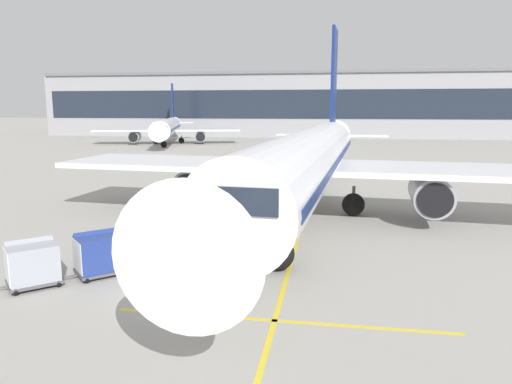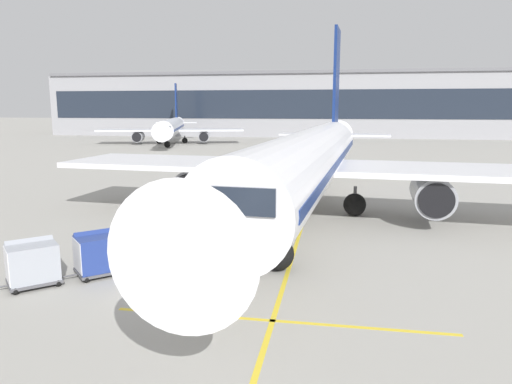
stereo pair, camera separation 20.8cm
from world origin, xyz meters
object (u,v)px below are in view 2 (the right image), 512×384
(belt_loader, at_px, (214,232))
(ground_crew_by_carts, at_px, (167,249))
(baggage_cart_second, at_px, (99,253))
(parked_airplane, at_px, (311,160))
(baggage_cart_lead, at_px, (149,243))
(ground_crew_wingwalker, at_px, (149,238))
(distant_airplane, at_px, (171,128))
(safety_cone_wingtip, at_px, (230,213))
(safety_cone_engine_keepout, at_px, (232,210))
(ground_crew_by_loader, at_px, (198,239))
(safety_cone_nose_mark, at_px, (230,216))
(baggage_cart_third, at_px, (32,262))
(ground_crew_marshaller, at_px, (144,231))

(belt_loader, xyz_separation_m, ground_crew_by_carts, (-1.33, -3.44, 0.07))
(baggage_cart_second, bearing_deg, parked_airplane, 56.64)
(baggage_cart_lead, xyz_separation_m, ground_crew_wingwalker, (-0.30, 0.73, -0.00))
(distant_airplane, bearing_deg, safety_cone_wingtip, -66.86)
(safety_cone_wingtip, bearing_deg, baggage_cart_second, -105.57)
(safety_cone_wingtip, bearing_deg, safety_cone_engine_keepout, 91.03)
(ground_crew_by_loader, relative_size, ground_crew_wingwalker, 1.00)
(safety_cone_engine_keepout, bearing_deg, safety_cone_wingtip, -88.97)
(ground_crew_by_loader, xyz_separation_m, ground_crew_by_carts, (-0.92, -1.92, 0.00))
(ground_crew_wingwalker, distance_m, safety_cone_wingtip, 9.29)
(safety_cone_nose_mark, bearing_deg, baggage_cart_third, -114.47)
(ground_crew_wingwalker, bearing_deg, ground_crew_marshaller, 122.49)
(ground_crew_by_carts, relative_size, distant_airplane, 0.05)
(ground_crew_by_carts, bearing_deg, safety_cone_nose_mark, 85.42)
(safety_cone_wingtip, height_order, safety_cone_nose_mark, safety_cone_nose_mark)
(parked_airplane, height_order, safety_cone_nose_mark, parked_airplane)
(ground_crew_by_loader, height_order, safety_cone_engine_keepout, ground_crew_by_loader)
(baggage_cart_third, height_order, distant_airplane, distant_airplane)
(baggage_cart_lead, relative_size, ground_crew_by_loader, 1.46)
(ground_crew_by_carts, xyz_separation_m, distant_airplane, (-26.09, 72.73, 2.25))
(baggage_cart_lead, bearing_deg, baggage_cart_second, -131.38)
(belt_loader, relative_size, safety_cone_wingtip, 7.00)
(ground_crew_marshaller, bearing_deg, ground_crew_wingwalker, -57.51)
(ground_crew_by_loader, relative_size, safety_cone_nose_mark, 2.29)
(ground_crew_by_loader, relative_size, safety_cone_wingtip, 2.60)
(ground_crew_marshaller, bearing_deg, ground_crew_by_carts, -50.97)
(parked_airplane, relative_size, safety_cone_nose_mark, 58.74)
(belt_loader, distance_m, safety_cone_engine_keepout, 8.19)
(safety_cone_engine_keepout, relative_size, distant_airplane, 0.02)
(distant_airplane, bearing_deg, baggage_cart_third, -74.27)
(ground_crew_by_loader, bearing_deg, ground_crew_by_carts, -115.62)
(parked_airplane, height_order, ground_crew_wingwalker, parked_airplane)
(belt_loader, bearing_deg, ground_crew_by_loader, -104.96)
(baggage_cart_second, distance_m, safety_cone_nose_mark, 11.22)
(parked_airplane, distance_m, baggage_cart_third, 18.38)
(baggage_cart_second, relative_size, baggage_cart_third, 1.00)
(baggage_cart_second, relative_size, ground_crew_by_loader, 1.46)
(ground_crew_by_loader, bearing_deg, safety_cone_nose_mark, 91.13)
(ground_crew_by_loader, bearing_deg, safety_cone_engine_keepout, 92.71)
(baggage_cart_third, xyz_separation_m, ground_crew_by_carts, (4.84, 2.72, -0.00))
(baggage_cart_lead, distance_m, ground_crew_wingwalker, 0.79)
(ground_crew_marshaller, bearing_deg, safety_cone_wingtip, 70.21)
(distant_airplane, bearing_deg, parked_airplane, -62.30)
(ground_crew_by_carts, distance_m, ground_crew_wingwalker, 2.10)
(baggage_cart_second, relative_size, safety_cone_engine_keepout, 3.57)
(parked_airplane, height_order, ground_crew_by_carts, parked_airplane)
(ground_crew_wingwalker, bearing_deg, ground_crew_by_loader, 9.74)
(baggage_cart_lead, bearing_deg, belt_loader, 46.91)
(baggage_cart_second, xyz_separation_m, safety_cone_wingtip, (3.23, 11.60, -0.67))
(parked_airplane, xyz_separation_m, baggage_cart_lead, (-6.97, -11.20, -2.88))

